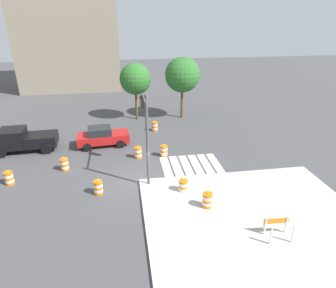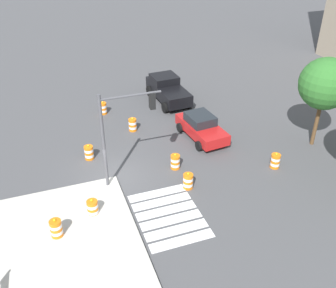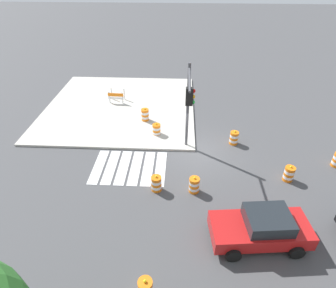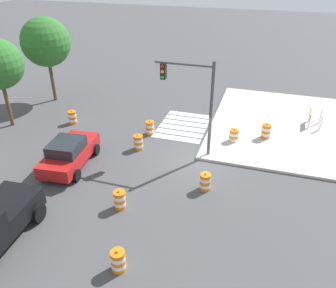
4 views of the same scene
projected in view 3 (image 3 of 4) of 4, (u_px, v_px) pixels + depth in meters
The scene contains 13 objects.
ground_plane at pixel (195, 152), 18.26m from camera, with size 120.00×120.00×0.00m, color #474749.
sidewalk_corner at pixel (121, 106), 23.38m from camera, with size 12.00×12.00×0.15m, color #BCB7AD.
crosswalk_stripes at pixel (130, 167), 16.95m from camera, with size 4.35×3.20×0.02m.
sports_car at pixel (261, 228), 12.31m from camera, with size 4.46×2.46×1.63m.
traffic_barrel_near_corner at pixel (156, 184), 15.14m from camera, with size 0.56×0.56×1.02m.
traffic_barrel_crosswalk_end at pixel (194, 185), 15.05m from camera, with size 0.56×0.56×1.02m.
traffic_barrel_median_near at pixel (234, 138), 18.78m from camera, with size 0.56×0.56×1.02m.
traffic_barrel_median_far at pixel (157, 130), 19.58m from camera, with size 0.56×0.56×1.02m.
traffic_barrel_lane_center at pixel (289, 174), 15.80m from camera, with size 0.56×0.56×1.02m.
traffic_barrel_opposite_curb at pixel (146, 288), 10.48m from camera, with size 0.56×0.56×1.02m.
traffic_barrel_on_sidewalk at pixel (145, 115), 21.08m from camera, with size 0.56×0.56×1.02m.
construction_barricade at pixel (116, 96), 23.47m from camera, with size 1.30×0.84×1.00m.
traffic_light_pole at pixel (189, 101), 15.61m from camera, with size 0.47×3.29×5.50m.
Camera 3 is at (1.04, 14.76, 10.86)m, focal length 30.12 mm.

